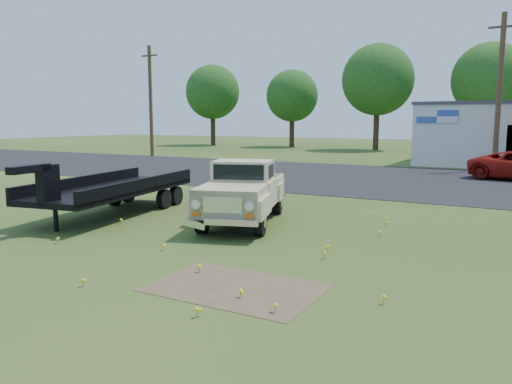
# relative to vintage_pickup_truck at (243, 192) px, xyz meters

# --- Properties ---
(ground) EXTENTS (140.00, 140.00, 0.00)m
(ground) POSITION_rel_vintage_pickup_truck_xyz_m (1.28, -1.99, -0.92)
(ground) COLOR #2C4917
(ground) RESTS_ON ground
(asphalt_lot) EXTENTS (90.00, 14.00, 0.02)m
(asphalt_lot) POSITION_rel_vintage_pickup_truck_xyz_m (1.28, 13.01, -0.92)
(asphalt_lot) COLOR black
(asphalt_lot) RESTS_ON ground
(dirt_patch_a) EXTENTS (3.00, 2.00, 0.01)m
(dirt_patch_a) POSITION_rel_vintage_pickup_truck_xyz_m (2.78, -4.99, -0.92)
(dirt_patch_a) COLOR brown
(dirt_patch_a) RESTS_ON ground
(dirt_patch_b) EXTENTS (2.20, 1.60, 0.01)m
(dirt_patch_b) POSITION_rel_vintage_pickup_truck_xyz_m (-0.72, 1.51, -0.92)
(dirt_patch_b) COLOR brown
(dirt_patch_b) RESTS_ON ground
(utility_pole_west) EXTENTS (1.60, 0.30, 9.00)m
(utility_pole_west) POSITION_rel_vintage_pickup_truck_xyz_m (-20.72, 20.01, 3.69)
(utility_pole_west) COLOR #4E3224
(utility_pole_west) RESTS_ON ground
(utility_pole_mid) EXTENTS (1.60, 0.30, 9.00)m
(utility_pole_mid) POSITION_rel_vintage_pickup_truck_xyz_m (5.28, 20.01, 3.69)
(utility_pole_mid) COLOR #4E3224
(utility_pole_mid) RESTS_ON ground
(treeline_a) EXTENTS (6.40, 6.40, 9.52)m
(treeline_a) POSITION_rel_vintage_pickup_truck_xyz_m (-26.72, 38.01, 5.39)
(treeline_a) COLOR #39271A
(treeline_a) RESTS_ON ground
(treeline_b) EXTENTS (5.76, 5.76, 8.57)m
(treeline_b) POSITION_rel_vintage_pickup_truck_xyz_m (-16.72, 39.01, 4.75)
(treeline_b) COLOR #39271A
(treeline_b) RESTS_ON ground
(treeline_c) EXTENTS (7.04, 7.04, 10.47)m
(treeline_c) POSITION_rel_vintage_pickup_truck_xyz_m (-6.72, 37.51, 6.02)
(treeline_c) COLOR #39271A
(treeline_c) RESTS_ON ground
(treeline_d) EXTENTS (6.72, 6.72, 10.00)m
(treeline_d) POSITION_rel_vintage_pickup_truck_xyz_m (3.28, 38.51, 5.70)
(treeline_d) COLOR #39271A
(treeline_d) RESTS_ON ground
(vintage_pickup_truck) EXTENTS (3.45, 5.41, 1.83)m
(vintage_pickup_truck) POSITION_rel_vintage_pickup_truck_xyz_m (0.00, 0.00, 0.00)
(vintage_pickup_truck) COLOR #CBC188
(vintage_pickup_truck) RESTS_ON ground
(flatbed_trailer) EXTENTS (3.41, 7.12, 1.86)m
(flatbed_trailer) POSITION_rel_vintage_pickup_truck_xyz_m (-4.26, -0.88, 0.02)
(flatbed_trailer) COLOR black
(flatbed_trailer) RESTS_ON ground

